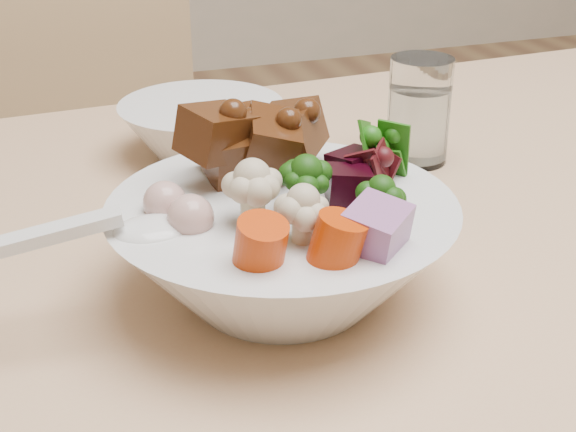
{
  "coord_description": "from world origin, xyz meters",
  "views": [
    {
      "loc": [
        -0.69,
        -0.4,
        0.99
      ],
      "look_at": [
        -0.52,
        0.06,
        0.75
      ],
      "focal_mm": 50.0,
      "sensor_mm": 36.0,
      "label": 1
    }
  ],
  "objects_px": {
    "food_bowl": "(284,241)",
    "side_bowl": "(202,130)",
    "chair_far": "(106,205)",
    "dining_table": "(488,274)",
    "water_glass": "(419,115)"
  },
  "relations": [
    {
      "from": "dining_table",
      "to": "side_bowl",
      "type": "bearing_deg",
      "value": 133.59
    },
    {
      "from": "dining_table",
      "to": "water_glass",
      "type": "relative_size",
      "value": 14.4
    },
    {
      "from": "food_bowl",
      "to": "side_bowl",
      "type": "xyz_separation_m",
      "value": [
        0.01,
        0.28,
        -0.01
      ]
    },
    {
      "from": "chair_far",
      "to": "food_bowl",
      "type": "distance_m",
      "value": 0.7
    },
    {
      "from": "food_bowl",
      "to": "side_bowl",
      "type": "bearing_deg",
      "value": 87.98
    },
    {
      "from": "food_bowl",
      "to": "water_glass",
      "type": "height_order",
      "value": "food_bowl"
    },
    {
      "from": "chair_far",
      "to": "side_bowl",
      "type": "xyz_separation_m",
      "value": [
        0.07,
        -0.37,
        0.24
      ]
    },
    {
      "from": "water_glass",
      "to": "side_bowl",
      "type": "relative_size",
      "value": 0.63
    },
    {
      "from": "chair_far",
      "to": "dining_table",
      "type": "bearing_deg",
      "value": -74.45
    },
    {
      "from": "water_glass",
      "to": "side_bowl",
      "type": "distance_m",
      "value": 0.22
    },
    {
      "from": "dining_table",
      "to": "chair_far",
      "type": "bearing_deg",
      "value": 113.23
    },
    {
      "from": "food_bowl",
      "to": "chair_far",
      "type": "bearing_deg",
      "value": 95.06
    },
    {
      "from": "dining_table",
      "to": "food_bowl",
      "type": "relative_size",
      "value": 6.2
    },
    {
      "from": "side_bowl",
      "to": "food_bowl",
      "type": "bearing_deg",
      "value": -92.02
    },
    {
      "from": "chair_far",
      "to": "side_bowl",
      "type": "height_order",
      "value": "chair_far"
    }
  ]
}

